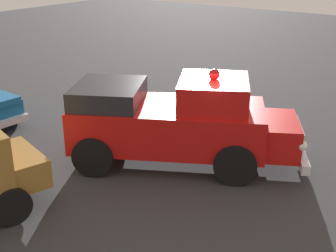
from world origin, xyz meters
The scene contains 3 objects.
ground_plane centered at (0.00, 0.00, 0.00)m, with size 60.00×60.00×0.00m, color #333335.
vintage_fire_truck centered at (0.64, -0.27, 1.20)m, with size 4.72×6.27×2.59m.
traffic_cone centered at (-3.11, -2.62, 0.31)m, with size 0.40×0.40×0.64m.
Camera 1 is at (9.62, 5.81, 5.38)m, focal length 48.02 mm.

